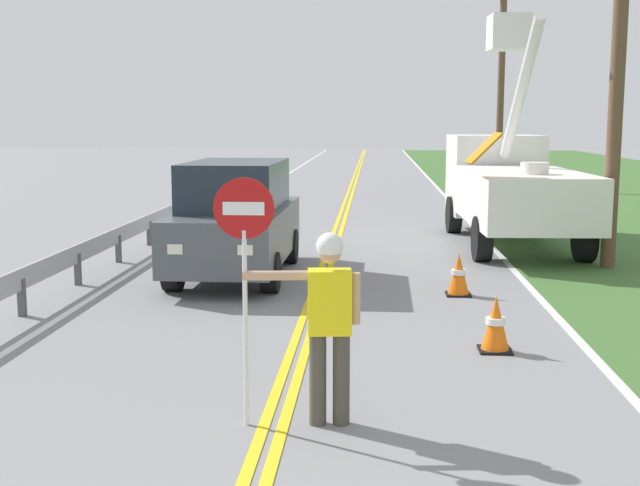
{
  "coord_description": "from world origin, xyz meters",
  "views": [
    {
      "loc": [
        0.92,
        -3.06,
        2.84
      ],
      "look_at": [
        0.2,
        7.82,
        1.2
      ],
      "focal_mm": 46.0,
      "sensor_mm": 36.0,
      "label": 1
    }
  ],
  "objects_px": {
    "stop_sign_paddle": "(244,246)",
    "utility_pole_mid": "(501,82)",
    "traffic_cone_mid": "(459,275)",
    "flagger_worker": "(328,316)",
    "traffic_cone_lead": "(496,325)",
    "utility_bucket_truck": "(509,183)",
    "utility_pole_near": "(620,28)",
    "oncoming_suv_nearest": "(236,219)"
  },
  "relations": [
    {
      "from": "oncoming_suv_nearest",
      "to": "utility_pole_mid",
      "type": "bearing_deg",
      "value": 68.96
    },
    {
      "from": "stop_sign_paddle",
      "to": "traffic_cone_lead",
      "type": "relative_size",
      "value": 3.33
    },
    {
      "from": "stop_sign_paddle",
      "to": "traffic_cone_lead",
      "type": "xyz_separation_m",
      "value": [
        2.69,
        2.67,
        -1.37
      ]
    },
    {
      "from": "stop_sign_paddle",
      "to": "traffic_cone_lead",
      "type": "height_order",
      "value": "stop_sign_paddle"
    },
    {
      "from": "utility_pole_mid",
      "to": "flagger_worker",
      "type": "bearing_deg",
      "value": -101.57
    },
    {
      "from": "utility_bucket_truck",
      "to": "traffic_cone_mid",
      "type": "relative_size",
      "value": 9.84
    },
    {
      "from": "flagger_worker",
      "to": "traffic_cone_lead",
      "type": "bearing_deg",
      "value": 53.4
    },
    {
      "from": "flagger_worker",
      "to": "stop_sign_paddle",
      "type": "bearing_deg",
      "value": -174.7
    },
    {
      "from": "flagger_worker",
      "to": "stop_sign_paddle",
      "type": "relative_size",
      "value": 0.78
    },
    {
      "from": "traffic_cone_mid",
      "to": "stop_sign_paddle",
      "type": "bearing_deg",
      "value": -113.39
    },
    {
      "from": "utility_pole_near",
      "to": "traffic_cone_mid",
      "type": "xyz_separation_m",
      "value": [
        -3.16,
        -2.79,
        -4.21
      ]
    },
    {
      "from": "flagger_worker",
      "to": "stop_sign_paddle",
      "type": "xyz_separation_m",
      "value": [
        -0.77,
        -0.07,
        0.66
      ]
    },
    {
      "from": "traffic_cone_lead",
      "to": "utility_pole_mid",
      "type": "bearing_deg",
      "value": 81.57
    },
    {
      "from": "utility_pole_near",
      "to": "traffic_cone_mid",
      "type": "height_order",
      "value": "utility_pole_near"
    },
    {
      "from": "flagger_worker",
      "to": "traffic_cone_lead",
      "type": "distance_m",
      "value": 3.31
    },
    {
      "from": "flagger_worker",
      "to": "oncoming_suv_nearest",
      "type": "bearing_deg",
      "value": 105.98
    },
    {
      "from": "utility_pole_mid",
      "to": "traffic_cone_mid",
      "type": "bearing_deg",
      "value": -100.02
    },
    {
      "from": "flagger_worker",
      "to": "utility_pole_mid",
      "type": "xyz_separation_m",
      "value": [
        5.58,
        27.27,
        3.32
      ]
    },
    {
      "from": "stop_sign_paddle",
      "to": "oncoming_suv_nearest",
      "type": "distance_m",
      "value": 7.53
    },
    {
      "from": "flagger_worker",
      "to": "utility_bucket_truck",
      "type": "height_order",
      "value": "utility_bucket_truck"
    },
    {
      "from": "utility_bucket_truck",
      "to": "utility_pole_mid",
      "type": "height_order",
      "value": "utility_pole_mid"
    },
    {
      "from": "flagger_worker",
      "to": "traffic_cone_mid",
      "type": "xyz_separation_m",
      "value": [
        1.8,
        5.87,
        -0.71
      ]
    },
    {
      "from": "stop_sign_paddle",
      "to": "traffic_cone_mid",
      "type": "xyz_separation_m",
      "value": [
        2.57,
        5.94,
        -1.37
      ]
    },
    {
      "from": "stop_sign_paddle",
      "to": "utility_pole_mid",
      "type": "bearing_deg",
      "value": 76.92
    },
    {
      "from": "utility_bucket_truck",
      "to": "traffic_cone_mid",
      "type": "xyz_separation_m",
      "value": [
        -1.73,
        -5.91,
        -1.07
      ]
    },
    {
      "from": "oncoming_suv_nearest",
      "to": "flagger_worker",
      "type": "bearing_deg",
      "value": -74.02
    },
    {
      "from": "stop_sign_paddle",
      "to": "utility_pole_mid",
      "type": "relative_size",
      "value": 0.28
    },
    {
      "from": "stop_sign_paddle",
      "to": "traffic_cone_mid",
      "type": "distance_m",
      "value": 6.61
    },
    {
      "from": "stop_sign_paddle",
      "to": "oncoming_suv_nearest",
      "type": "xyz_separation_m",
      "value": [
        -1.33,
        7.38,
        -0.65
      ]
    },
    {
      "from": "utility_pole_near",
      "to": "traffic_cone_lead",
      "type": "bearing_deg",
      "value": -116.61
    },
    {
      "from": "utility_pole_mid",
      "to": "utility_pole_near",
      "type": "bearing_deg",
      "value": -91.9
    },
    {
      "from": "stop_sign_paddle",
      "to": "traffic_cone_mid",
      "type": "relative_size",
      "value": 3.33
    },
    {
      "from": "traffic_cone_mid",
      "to": "utility_pole_mid",
      "type": "bearing_deg",
      "value": 79.98
    },
    {
      "from": "stop_sign_paddle",
      "to": "utility_pole_mid",
      "type": "distance_m",
      "value": 28.19
    },
    {
      "from": "utility_bucket_truck",
      "to": "utility_pole_mid",
      "type": "xyz_separation_m",
      "value": [
        2.05,
        15.49,
        2.96
      ]
    },
    {
      "from": "stop_sign_paddle",
      "to": "utility_bucket_truck",
      "type": "bearing_deg",
      "value": 70.05
    },
    {
      "from": "stop_sign_paddle",
      "to": "utility_bucket_truck",
      "type": "xyz_separation_m",
      "value": [
        4.3,
        11.85,
        -0.3
      ]
    },
    {
      "from": "traffic_cone_mid",
      "to": "utility_pole_near",
      "type": "bearing_deg",
      "value": 41.46
    },
    {
      "from": "utility_pole_mid",
      "to": "traffic_cone_mid",
      "type": "distance_m",
      "value": 22.1
    },
    {
      "from": "utility_bucket_truck",
      "to": "utility_pole_near",
      "type": "bearing_deg",
      "value": -65.33
    },
    {
      "from": "utility_pole_near",
      "to": "traffic_cone_lead",
      "type": "xyz_separation_m",
      "value": [
        -3.04,
        -6.07,
        -4.21
      ]
    },
    {
      "from": "utility_pole_near",
      "to": "utility_pole_mid",
      "type": "xyz_separation_m",
      "value": [
        0.62,
        18.61,
        -0.18
      ]
    }
  ]
}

